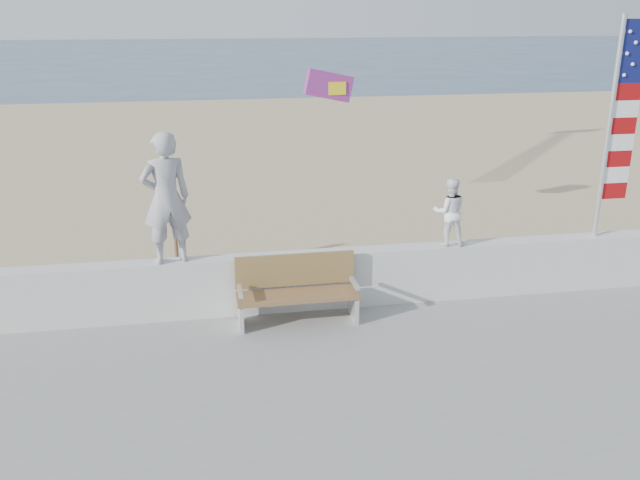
# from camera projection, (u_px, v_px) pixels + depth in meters

# --- Properties ---
(ground) EXTENTS (220.00, 220.00, 0.00)m
(ground) POSITION_uv_depth(u_px,v_px,m) (329.00, 381.00, 8.90)
(ground) COLOR #304760
(ground) RESTS_ON ground
(sand) EXTENTS (90.00, 40.00, 0.08)m
(sand) POSITION_uv_depth(u_px,v_px,m) (263.00, 199.00, 17.27)
(sand) COLOR tan
(sand) RESTS_ON ground
(seawall) EXTENTS (30.00, 0.35, 0.90)m
(seawall) POSITION_uv_depth(u_px,v_px,m) (305.00, 280.00, 10.56)
(seawall) COLOR silver
(seawall) RESTS_ON boardwalk
(adult) EXTENTS (0.81, 0.63, 1.95)m
(adult) POSITION_uv_depth(u_px,v_px,m) (166.00, 198.00, 9.76)
(adult) COLOR #A1A1A6
(adult) RESTS_ON seawall
(child) EXTENTS (0.59, 0.49, 1.09)m
(child) POSITION_uv_depth(u_px,v_px,m) (450.00, 212.00, 10.62)
(child) COLOR white
(child) RESTS_ON seawall
(bench) EXTENTS (1.80, 0.57, 1.00)m
(bench) POSITION_uv_depth(u_px,v_px,m) (297.00, 289.00, 10.08)
(bench) COLOR olive
(bench) RESTS_ON boardwalk
(flag) EXTENTS (0.50, 0.08, 3.50)m
(flag) POSITION_uv_depth(u_px,v_px,m) (617.00, 120.00, 10.62)
(flag) COLOR silver
(flag) RESTS_ON seawall
(parafoil_kite) EXTENTS (1.00, 0.30, 0.68)m
(parafoil_kite) POSITION_uv_depth(u_px,v_px,m) (330.00, 86.00, 13.40)
(parafoil_kite) COLOR red
(parafoil_kite) RESTS_ON ground
(sign) EXTENTS (0.32, 0.07, 1.46)m
(sign) POSITION_uv_depth(u_px,v_px,m) (175.00, 232.00, 11.86)
(sign) COLOR brown
(sign) RESTS_ON sand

